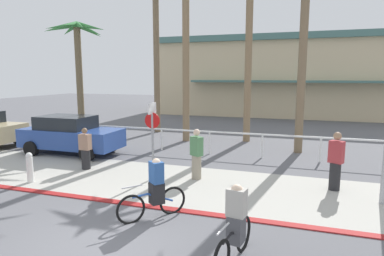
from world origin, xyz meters
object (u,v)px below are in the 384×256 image
(palm_tree_3, at_px, (249,11))
(cyclist_blue_1, at_px, (155,190))
(stop_sign_bike_lane, at_px, (152,130))
(pedestrian_2, at_px, (336,164))
(palm_tree_2, at_px, (186,0))
(palm_tree_4, at_px, (305,6))
(pedestrian_1, at_px, (197,156))
(pedestrian_0, at_px, (85,151))
(palm_tree_0, at_px, (78,47))
(cyclist_black_0, at_px, (235,226))
(car_blue_1, at_px, (70,135))
(bollard_3, at_px, (30,167))
(palm_tree_1, at_px, (156,20))

(palm_tree_3, height_order, cyclist_blue_1, palm_tree_3)
(stop_sign_bike_lane, distance_m, palm_tree_3, 9.27)
(palm_tree_3, bearing_deg, pedestrian_2, -61.53)
(palm_tree_2, bearing_deg, palm_tree_4, -10.07)
(palm_tree_4, xyz_separation_m, pedestrian_1, (-3.18, -5.21, -5.55))
(palm_tree_3, distance_m, pedestrian_0, 10.53)
(palm_tree_0, xyz_separation_m, cyclist_black_0, (10.74, -10.07, -4.27))
(car_blue_1, distance_m, cyclist_blue_1, 8.04)
(palm_tree_0, bearing_deg, palm_tree_2, 6.20)
(bollard_3, xyz_separation_m, cyclist_blue_1, (4.93, -1.18, 0.18))
(cyclist_blue_1, xyz_separation_m, pedestrian_1, (0.05, 3.20, 0.09))
(palm_tree_1, xyz_separation_m, pedestrian_0, (0.88, -8.49, -5.94))
(palm_tree_3, relative_size, pedestrian_1, 5.30)
(stop_sign_bike_lane, bearing_deg, cyclist_blue_1, -64.40)
(cyclist_blue_1, distance_m, pedestrian_0, 5.17)
(pedestrian_0, height_order, pedestrian_1, pedestrian_1)
(palm_tree_0, xyz_separation_m, pedestrian_2, (12.85, -5.31, -4.13))
(pedestrian_0, bearing_deg, cyclist_blue_1, -36.26)
(pedestrian_0, bearing_deg, palm_tree_3, 56.83)
(palm_tree_3, distance_m, car_blue_1, 10.48)
(palm_tree_4, bearing_deg, palm_tree_3, 143.81)
(palm_tree_0, xyz_separation_m, cyclist_blue_1, (8.52, -8.75, -4.27))
(stop_sign_bike_lane, height_order, pedestrian_2, stop_sign_bike_lane)
(bollard_3, xyz_separation_m, car_blue_1, (-1.38, 3.79, 0.35))
(palm_tree_2, relative_size, cyclist_black_0, 5.28)
(bollard_3, distance_m, pedestrian_0, 2.04)
(palm_tree_0, height_order, palm_tree_1, palm_tree_1)
(stop_sign_bike_lane, xyz_separation_m, pedestrian_2, (5.64, 0.70, -0.84))
(pedestrian_1, bearing_deg, palm_tree_2, 111.91)
(palm_tree_1, bearing_deg, palm_tree_4, -20.77)
(palm_tree_4, height_order, car_blue_1, palm_tree_4)
(palm_tree_3, xyz_separation_m, palm_tree_4, (2.64, -1.94, -0.30))
(palm_tree_1, distance_m, pedestrian_0, 10.40)
(stop_sign_bike_lane, distance_m, palm_tree_1, 10.78)
(palm_tree_0, xyz_separation_m, palm_tree_3, (9.11, 1.59, 1.67))
(car_blue_1, distance_m, pedestrian_1, 6.61)
(bollard_3, bearing_deg, cyclist_blue_1, -13.43)
(palm_tree_1, bearing_deg, pedestrian_2, -40.82)
(palm_tree_2, bearing_deg, palm_tree_3, 17.00)
(palm_tree_2, distance_m, cyclist_black_0, 13.36)
(palm_tree_4, bearing_deg, palm_tree_2, 169.93)
(bollard_3, xyz_separation_m, palm_tree_4, (8.17, 7.23, 5.82))
(palm_tree_0, height_order, palm_tree_4, palm_tree_4)
(palm_tree_4, distance_m, car_blue_1, 11.53)
(palm_tree_1, bearing_deg, palm_tree_3, -12.09)
(car_blue_1, xyz_separation_m, pedestrian_2, (10.64, -1.52, -0.04))
(bollard_3, height_order, palm_tree_1, palm_tree_1)
(stop_sign_bike_lane, relative_size, palm_tree_1, 0.29)
(palm_tree_1, height_order, cyclist_black_0, palm_tree_1)
(car_blue_1, xyz_separation_m, pedestrian_1, (6.37, -1.77, -0.08))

